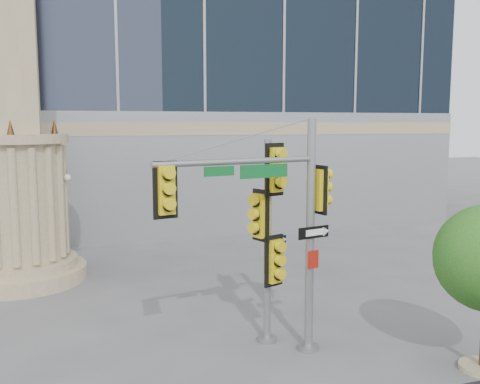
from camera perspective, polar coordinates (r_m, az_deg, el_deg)
name	(u,v)px	position (r m, az deg, el deg)	size (l,w,h in m)	color
ground	(281,366)	(12.76, 4.43, -18.01)	(120.00, 120.00, 0.00)	#545456
monument	(13,122)	(19.64, -23.03, 6.93)	(4.40, 4.40, 16.60)	gray
main_signal_pole	(275,213)	(12.07, 3.73, -2.24)	(4.29, 1.18, 5.58)	slate
secondary_signal_pole	(269,226)	(13.02, 3.12, -3.65)	(0.95, 0.68, 5.07)	slate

